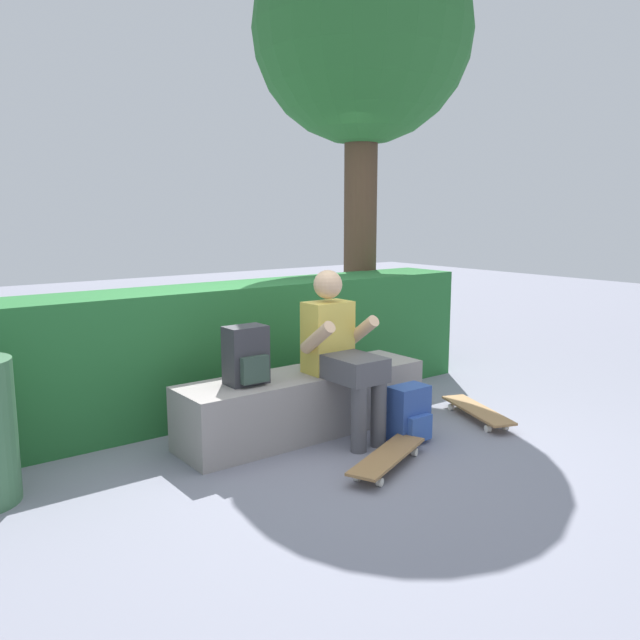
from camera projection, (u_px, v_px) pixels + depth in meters
ground_plane at (332, 445)px, 4.52m from camera, size 24.00×24.00×0.00m
bench_main at (305, 403)px, 4.73m from camera, size 1.94×0.51×0.46m
person_skater at (340, 349)px, 4.58m from camera, size 0.49×0.62×1.21m
skateboard_near_person at (387, 457)px, 4.10m from camera, size 0.81×0.50×0.09m
skateboard_beside_bench at (477, 411)px, 5.04m from camera, size 0.46×0.82×0.09m
backpack_on_bench at (247, 356)px, 4.36m from camera, size 0.28×0.23×0.40m
backpack_on_ground at (409, 414)px, 4.57m from camera, size 0.28×0.23×0.40m
hedge_row at (246, 345)px, 5.37m from camera, size 4.37×0.61×1.03m
tree_behind_bench at (362, 38)px, 6.23m from camera, size 2.15×2.15×4.42m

